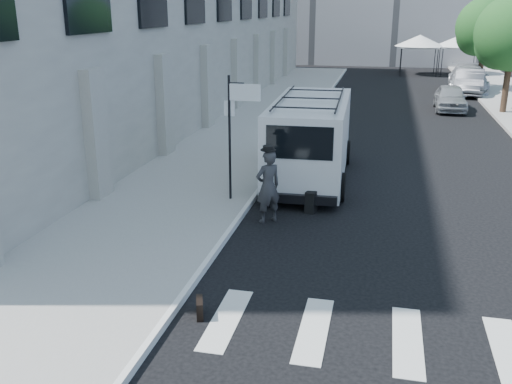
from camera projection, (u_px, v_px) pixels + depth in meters
The scene contains 14 objects.
ground at pixel (304, 257), 12.92m from camera, with size 120.00×120.00×0.00m, color black.
sidewalk_left at pixel (266, 118), 28.63m from camera, with size 4.50×48.00×0.15m, color gray.
sign_pole at pixel (238, 112), 15.56m from camera, with size 1.03×0.07×3.50m.
tree_near at pixel (510, 36), 28.80m from camera, with size 3.80×3.83×6.03m.
tree_far at pixel (483, 29), 37.14m from camera, with size 3.80×3.83×6.03m.
tent_left at pixel (420, 41), 46.47m from camera, with size 4.00×4.00×3.20m.
tent_right at pixel (460, 41), 46.26m from camera, with size 4.00×4.00×3.20m.
businessman at pixel (268, 187), 14.74m from camera, with size 0.71×0.46×1.94m, color #302F32.
briefcase at pixel (200, 308), 10.40m from camera, with size 0.12×0.44×0.34m, color black.
suitcase at pixel (311, 201), 15.66m from camera, with size 0.33×0.46×1.15m.
cargo_van at pixel (311, 138), 18.53m from camera, with size 2.64×7.01×2.58m.
parked_car_a at pixel (450, 98), 30.86m from camera, with size 1.62×4.03×1.37m, color #919498.
parked_car_b at pixel (469, 82), 36.33m from camera, with size 1.70×4.88×1.61m, color #53545A.
parked_car_c at pixel (468, 79), 37.59m from camera, with size 2.40×5.91×1.71m, color #AEB1B7.
Camera 1 is at (1.54, -11.78, 5.41)m, focal length 40.00 mm.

